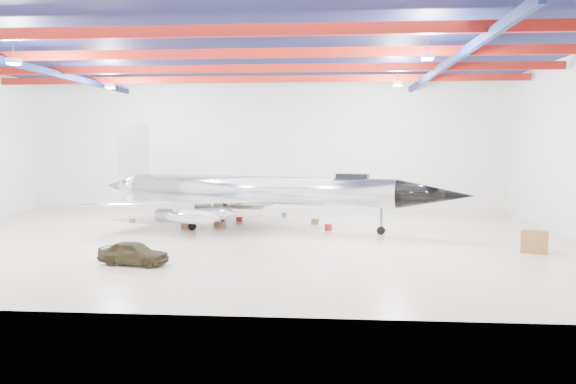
{
  "coord_description": "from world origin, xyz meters",
  "views": [
    {
      "loc": [
        5.66,
        -32.83,
        5.69
      ],
      "look_at": [
        2.89,
        2.0,
        2.63
      ],
      "focal_mm": 35.0,
      "sensor_mm": 36.0,
      "label": 1
    }
  ],
  "objects": [
    {
      "name": "desk",
      "position": [
        16.12,
        -3.23,
        0.59
      ],
      "size": [
        1.44,
        1.12,
        1.18
      ],
      "primitive_type": "cube",
      "rotation": [
        0.0,
        0.0,
        -0.43
      ],
      "color": "brown",
      "rests_on": "floor"
    },
    {
      "name": "tool_chest",
      "position": [
        5.41,
        3.45,
        0.21
      ],
      "size": [
        0.51,
        0.51,
        0.43
      ],
      "primitive_type": "cylinder",
      "rotation": [
        0.0,
        0.0,
        -0.06
      ],
      "color": "maroon",
      "rests_on": "floor"
    },
    {
      "name": "ceiling",
      "position": [
        0.0,
        0.0,
        11.0
      ],
      "size": [
        40.0,
        40.0,
        0.0
      ],
      "primitive_type": "plane",
      "rotation": [
        3.14,
        0.0,
        0.0
      ],
      "color": "#0A0F38",
      "rests_on": "wall_back"
    },
    {
      "name": "wall_back",
      "position": [
        0.0,
        15.0,
        5.5
      ],
      "size": [
        40.0,
        0.0,
        40.0
      ],
      "primitive_type": "plane",
      "rotation": [
        1.57,
        0.0,
        0.0
      ],
      "color": "silver",
      "rests_on": "floor"
    },
    {
      "name": "toolbox_red",
      "position": [
        -1.11,
        7.34,
        0.15
      ],
      "size": [
        0.45,
        0.36,
        0.31
      ],
      "primitive_type": "cube",
      "rotation": [
        0.0,
        0.0,
        0.02
      ],
      "color": "maroon",
      "rests_on": "floor"
    },
    {
      "name": "crate_small",
      "position": [
        -8.73,
        6.25,
        0.13
      ],
      "size": [
        0.37,
        0.3,
        0.26
      ],
      "primitive_type": "cube",
      "rotation": [
        0.0,
        0.0,
        -0.02
      ],
      "color": "#59595B",
      "rests_on": "floor"
    },
    {
      "name": "jet_aircraft",
      "position": [
        0.64,
        4.16,
        2.31
      ],
      "size": [
        25.4,
        17.96,
        7.04
      ],
      "rotation": [
        0.0,
        0.0,
        -0.25
      ],
      "color": "silver",
      "rests_on": "floor"
    },
    {
      "name": "floor",
      "position": [
        0.0,
        0.0,
        0.0
      ],
      "size": [
        40.0,
        40.0,
        0.0
      ],
      "primitive_type": "plane",
      "color": "#C1B599",
      "rests_on": "ground"
    },
    {
      "name": "crate_ply",
      "position": [
        -4.14,
        3.66,
        0.17
      ],
      "size": [
        0.52,
        0.43,
        0.35
      ],
      "primitive_type": "cube",
      "rotation": [
        0.0,
        0.0,
        -0.07
      ],
      "color": "olive",
      "rests_on": "floor"
    },
    {
      "name": "spares_box",
      "position": [
        1.98,
        10.01,
        0.18
      ],
      "size": [
        0.46,
        0.46,
        0.35
      ],
      "primitive_type": "cylinder",
      "rotation": [
        0.0,
        0.0,
        -0.19
      ],
      "color": "#59595B",
      "rests_on": "floor"
    },
    {
      "name": "ceiling_structure",
      "position": [
        0.0,
        0.0,
        10.32
      ],
      "size": [
        39.5,
        29.5,
        1.08
      ],
      "color": "maroon",
      "rests_on": "ceiling"
    },
    {
      "name": "parts_bin",
      "position": [
        4.46,
        6.31,
        0.18
      ],
      "size": [
        0.55,
        0.45,
        0.37
      ],
      "primitive_type": "cube",
      "rotation": [
        0.0,
        0.0,
        0.04
      ],
      "color": "olive",
      "rests_on": "floor"
    },
    {
      "name": "jeep",
      "position": [
        -3.61,
        -7.6,
        0.56
      ],
      "size": [
        3.49,
        1.93,
        1.12
      ],
      "primitive_type": "imported",
      "rotation": [
        0.0,
        0.0,
        1.38
      ],
      "color": "#332D19",
      "rests_on": "floor"
    },
    {
      "name": "oil_barrel",
      "position": [
        -2.09,
        4.41,
        0.17
      ],
      "size": [
        0.55,
        0.48,
        0.33
      ],
      "primitive_type": "cube",
      "rotation": [
        0.0,
        0.0,
        -0.24
      ],
      "color": "olive",
      "rests_on": "floor"
    }
  ]
}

